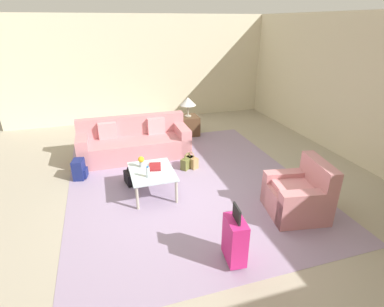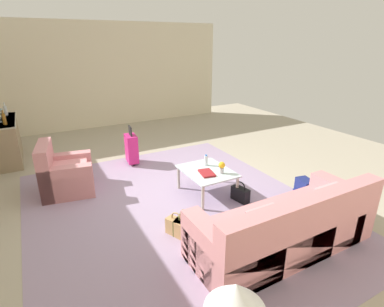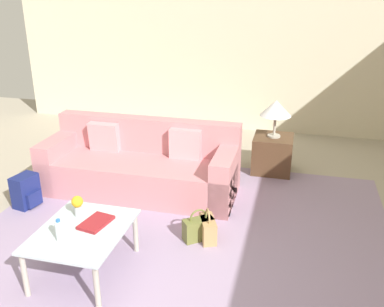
# 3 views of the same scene
# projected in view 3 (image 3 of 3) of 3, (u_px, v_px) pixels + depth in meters

# --- Properties ---
(wall_left) EXTENTS (0.12, 8.00, 3.10)m
(wall_left) POSITION_uv_depth(u_px,v_px,m) (228.00, 43.00, 7.53)
(wall_left) COLOR beige
(wall_left) RESTS_ON ground
(area_rug) EXTENTS (5.20, 4.40, 0.01)m
(area_rug) POSITION_uv_depth(u_px,v_px,m) (164.00, 270.00, 4.04)
(area_rug) COLOR #9984A3
(area_rug) RESTS_ON ground
(couch) EXTENTS (0.93, 2.46, 0.89)m
(couch) POSITION_uv_depth(u_px,v_px,m) (142.00, 167.00, 5.55)
(couch) COLOR #C67F84
(couch) RESTS_ON ground
(coffee_table) EXTENTS (0.96, 0.77, 0.46)m
(coffee_table) POSITION_uv_depth(u_px,v_px,m) (83.00, 235.00, 3.87)
(coffee_table) COLOR silver
(coffee_table) RESTS_ON ground
(water_bottle) EXTENTS (0.06, 0.06, 0.20)m
(water_bottle) POSITION_uv_depth(u_px,v_px,m) (59.00, 231.00, 3.66)
(water_bottle) COLOR silver
(water_bottle) RESTS_ON coffee_table
(coffee_table_book) EXTENTS (0.35, 0.26, 0.03)m
(coffee_table_book) POSITION_uv_depth(u_px,v_px,m) (96.00, 222.00, 3.93)
(coffee_table_book) COLOR maroon
(coffee_table_book) RESTS_ON coffee_table
(flower_vase) EXTENTS (0.11, 0.11, 0.21)m
(flower_vase) POSITION_uv_depth(u_px,v_px,m) (77.00, 204.00, 4.04)
(flower_vase) COLOR #B2B7BC
(flower_vase) RESTS_ON coffee_table
(side_table) EXTENTS (0.55, 0.55, 0.52)m
(side_table) POSITION_uv_depth(u_px,v_px,m) (272.00, 154.00, 6.10)
(side_table) COLOR #513823
(side_table) RESTS_ON ground
(table_lamp) EXTENTS (0.43, 0.43, 0.52)m
(table_lamp) POSITION_uv_depth(u_px,v_px,m) (276.00, 109.00, 5.86)
(table_lamp) COLOR #ADA899
(table_lamp) RESTS_ON side_table
(handbag_olive) EXTENTS (0.31, 0.34, 0.36)m
(handbag_olive) POSITION_uv_depth(u_px,v_px,m) (198.00, 229.00, 4.48)
(handbag_olive) COLOR olive
(handbag_olive) RESTS_ON ground
(handbag_black) EXTENTS (0.34, 0.19, 0.36)m
(handbag_black) POSITION_uv_depth(u_px,v_px,m) (75.00, 228.00, 4.49)
(handbag_black) COLOR black
(handbag_black) RESTS_ON ground
(handbag_tan) EXTENTS (0.35, 0.25, 0.36)m
(handbag_tan) POSITION_uv_depth(u_px,v_px,m) (208.00, 228.00, 4.49)
(handbag_tan) COLOR tan
(handbag_tan) RESTS_ON ground
(backpack_navy) EXTENTS (0.33, 0.30, 0.40)m
(backpack_navy) POSITION_uv_depth(u_px,v_px,m) (26.00, 192.00, 5.14)
(backpack_navy) COLOR navy
(backpack_navy) RESTS_ON ground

